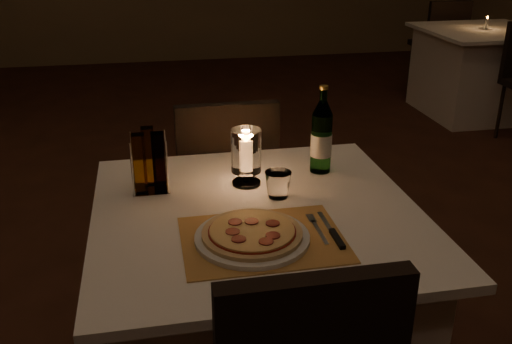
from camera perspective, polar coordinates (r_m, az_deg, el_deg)
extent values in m
cube|color=#402014|center=(2.63, -7.69, -13.01)|extent=(8.00, 10.00, 0.02)
cube|color=white|center=(1.96, 0.12, -13.88)|extent=(0.88, 0.88, 0.71)
cube|color=white|center=(1.76, 0.12, -4.28)|extent=(1.00, 1.00, 0.03)
cube|color=black|center=(2.59, -3.31, -1.39)|extent=(0.42, 0.42, 0.05)
cube|color=black|center=(2.33, -2.81, 1.87)|extent=(0.42, 0.05, 0.42)
cylinder|color=black|center=(2.87, -0.31, -4.07)|extent=(0.03, 0.03, 0.44)
cylinder|color=black|center=(2.83, -7.10, -4.65)|extent=(0.03, 0.03, 0.44)
cylinder|color=black|center=(2.58, 1.12, -7.49)|extent=(0.03, 0.03, 0.44)
cylinder|color=black|center=(2.54, -6.48, -8.20)|extent=(0.03, 0.03, 0.44)
cube|color=#C48B44|center=(1.60, 0.68, -6.75)|extent=(0.45, 0.34, 0.00)
cylinder|color=white|center=(1.59, -0.39, -6.57)|extent=(0.32, 0.32, 0.01)
cylinder|color=#D8B77F|center=(1.58, -0.39, -6.16)|extent=(0.28, 0.28, 0.01)
cylinder|color=maroon|center=(1.58, -0.39, -5.93)|extent=(0.24, 0.24, 0.00)
cylinder|color=#EACC7F|center=(1.58, -0.39, -5.82)|extent=(0.24, 0.24, 0.00)
cylinder|color=maroon|center=(1.60, 1.68, -5.15)|extent=(0.04, 0.04, 0.00)
cylinder|color=maroon|center=(1.61, -0.45, -4.95)|extent=(0.04, 0.04, 0.00)
cylinder|color=maroon|center=(1.61, -2.10, -5.01)|extent=(0.04, 0.04, 0.00)
cylinder|color=maroon|center=(1.56, -2.34, -5.97)|extent=(0.04, 0.04, 0.00)
cylinder|color=maroon|center=(1.53, -1.74, -6.72)|extent=(0.04, 0.04, 0.00)
cylinder|color=maroon|center=(1.52, 1.02, -6.96)|extent=(0.04, 0.04, 0.00)
cylinder|color=maroon|center=(1.54, 1.70, -6.36)|extent=(0.04, 0.04, 0.00)
cube|color=silver|center=(1.63, 6.38, -6.03)|extent=(0.01, 0.14, 0.00)
cube|color=silver|center=(1.70, 5.55, -4.66)|extent=(0.02, 0.05, 0.00)
cube|color=black|center=(1.60, 8.12, -6.63)|extent=(0.02, 0.10, 0.01)
cube|color=silver|center=(1.69, 6.93, -4.94)|extent=(0.01, 0.12, 0.00)
cylinder|color=#5A9E55|center=(2.01, 6.53, 2.87)|extent=(0.07, 0.07, 0.21)
cylinder|color=#5A9E55|center=(1.96, 6.77, 7.66)|extent=(0.03, 0.03, 0.04)
cylinder|color=gold|center=(1.95, 6.80, 8.40)|extent=(0.03, 0.03, 0.01)
cylinder|color=silver|center=(2.01, 6.53, 2.73)|extent=(0.07, 0.07, 0.08)
cylinder|color=white|center=(1.93, -0.97, -1.08)|extent=(0.10, 0.10, 0.01)
cylinder|color=white|center=(1.92, -0.98, -0.42)|extent=(0.02, 0.02, 0.04)
cylinder|color=white|center=(1.89, -1.00, 2.15)|extent=(0.10, 0.10, 0.15)
cylinder|color=white|center=(1.89, -0.99, 1.74)|extent=(0.03, 0.03, 0.11)
ellipsoid|color=orange|center=(1.87, -1.01, 3.67)|extent=(0.02, 0.02, 0.03)
cube|color=white|center=(1.92, -10.41, -1.63)|extent=(0.12, 0.12, 0.01)
cylinder|color=white|center=(1.84, -12.28, 0.15)|extent=(0.01, 0.01, 0.18)
cylinder|color=white|center=(1.84, -8.86, 0.41)|extent=(0.01, 0.01, 0.18)
cylinder|color=white|center=(1.94, -12.27, 1.41)|extent=(0.01, 0.01, 0.18)
cylinder|color=white|center=(1.94, -9.03, 1.66)|extent=(0.01, 0.01, 0.18)
cube|color=#BF8C33|center=(1.86, -11.54, 0.79)|extent=(0.04, 0.04, 0.20)
cube|color=#3F1E14|center=(1.86, -9.69, 0.93)|extent=(0.04, 0.04, 0.20)
cube|color=#BF8C33|center=(1.91, -10.65, 1.54)|extent=(0.04, 0.04, 0.20)
cube|color=white|center=(5.40, 21.37, 9.11)|extent=(0.88, 0.88, 0.71)
cube|color=white|center=(5.33, 21.96, 12.94)|extent=(1.00, 1.00, 0.03)
cylinder|color=black|center=(4.84, 23.21, 5.61)|extent=(0.03, 0.03, 0.44)
cube|color=black|center=(6.06, 17.59, 12.04)|extent=(0.42, 0.42, 0.05)
cube|color=black|center=(5.86, 18.72, 13.85)|extent=(0.42, 0.05, 0.42)
cylinder|color=black|center=(6.33, 17.99, 10.22)|extent=(0.03, 0.03, 0.44)
cylinder|color=black|center=(6.18, 15.18, 10.23)|extent=(0.03, 0.03, 0.44)
cylinder|color=black|center=(6.04, 19.50, 9.43)|extent=(0.03, 0.03, 0.44)
cylinder|color=black|center=(5.88, 16.59, 9.44)|extent=(0.03, 0.03, 0.44)
cylinder|color=white|center=(5.33, 22.06, 13.57)|extent=(0.03, 0.03, 0.09)
ellipsoid|color=orange|center=(5.32, 22.14, 14.12)|extent=(0.01, 0.01, 0.02)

